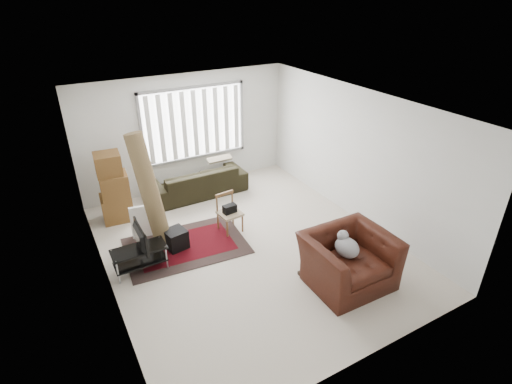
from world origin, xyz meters
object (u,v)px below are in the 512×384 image
Objects in this scene: moving_boxes at (114,190)px; sofa at (198,177)px; side_chair at (229,211)px; armchair at (349,257)px; tv_stand at (139,255)px.

moving_boxes reaches higher than sofa.
side_chair is 2.57m from armchair.
sofa is 1.63× the size of armchair.
sofa reaches higher than side_chair.
moving_boxes is 0.66× the size of sofa.
moving_boxes is 1.93m from sofa.
tv_stand is 0.41× the size of sofa.
moving_boxes is at bearing 6.22° from sofa.
armchair is (2.84, -3.92, -0.18)m from moving_boxes.
armchair is at bearing -54.02° from moving_boxes.
sofa is at bearing 48.21° from tv_stand.
sofa is at bearing 103.88° from armchair.
sofa is (1.90, 0.22, -0.25)m from moving_boxes.
tv_stand is 0.67× the size of armchair.
moving_boxes is at bearing 88.72° from tv_stand.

